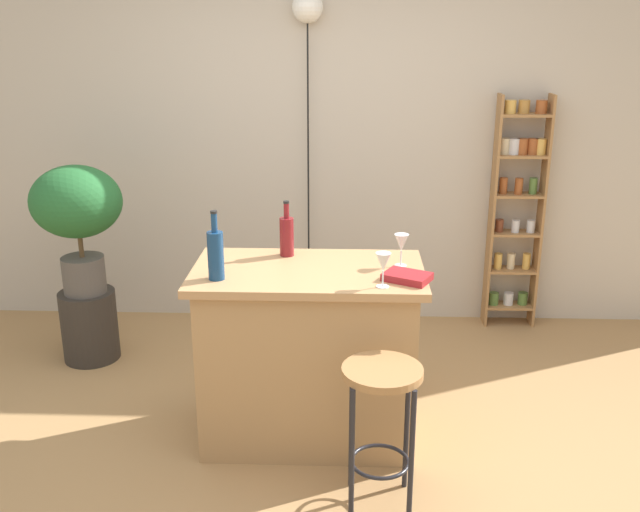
% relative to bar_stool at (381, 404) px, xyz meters
% --- Properties ---
extents(ground, '(12.00, 12.00, 0.00)m').
position_rel_bar_stool_xyz_m(ground, '(-0.35, 0.27, -0.51)').
color(ground, '#A37A4C').
extents(back_wall, '(6.40, 0.10, 2.80)m').
position_rel_bar_stool_xyz_m(back_wall, '(-0.35, 2.22, 0.89)').
color(back_wall, '#BCB2A3').
rests_on(back_wall, ground).
extents(kitchen_counter, '(1.15, 0.66, 0.92)m').
position_rel_bar_stool_xyz_m(kitchen_counter, '(-0.35, 0.57, -0.04)').
color(kitchen_counter, '#A87F51').
rests_on(kitchen_counter, ground).
extents(bar_stool, '(0.35, 0.35, 0.68)m').
position_rel_bar_stool_xyz_m(bar_stool, '(0.00, 0.00, 0.00)').
color(bar_stool, black).
rests_on(bar_stool, ground).
extents(spice_shelf, '(0.35, 0.15, 1.63)m').
position_rel_bar_stool_xyz_m(spice_shelf, '(1.02, 2.08, 0.37)').
color(spice_shelf, '#9E7042').
rests_on(spice_shelf, ground).
extents(plant_stool, '(0.35, 0.35, 0.46)m').
position_rel_bar_stool_xyz_m(plant_stool, '(-1.80, 1.41, -0.28)').
color(plant_stool, '#2D2823').
rests_on(plant_stool, ground).
extents(potted_plant, '(0.56, 0.50, 0.81)m').
position_rel_bar_stool_xyz_m(potted_plant, '(-1.80, 1.41, 0.48)').
color(potted_plant, '#514C47').
rests_on(potted_plant, plant_stool).
extents(bottle_soda_blue, '(0.08, 0.08, 0.33)m').
position_rel_bar_stool_xyz_m(bottle_soda_blue, '(-0.77, 0.41, 0.54)').
color(bottle_soda_blue, navy).
rests_on(bottle_soda_blue, kitchen_counter).
extents(bottle_sauce_amber, '(0.07, 0.07, 0.29)m').
position_rel_bar_stool_xyz_m(bottle_sauce_amber, '(-0.47, 0.78, 0.52)').
color(bottle_sauce_amber, maroon).
rests_on(bottle_sauce_amber, kitchen_counter).
extents(wine_glass_left, '(0.07, 0.07, 0.16)m').
position_rel_bar_stool_xyz_m(wine_glass_left, '(0.11, 0.64, 0.53)').
color(wine_glass_left, silver).
rests_on(wine_glass_left, kitchen_counter).
extents(wine_glass_center, '(0.07, 0.07, 0.16)m').
position_rel_bar_stool_xyz_m(wine_glass_center, '(0.01, 0.34, 0.53)').
color(wine_glass_center, silver).
rests_on(wine_glass_center, kitchen_counter).
extents(cookbook, '(0.26, 0.23, 0.03)m').
position_rel_bar_stool_xyz_m(cookbook, '(0.13, 0.43, 0.43)').
color(cookbook, maroon).
rests_on(cookbook, kitchen_counter).
extents(pendant_globe_light, '(0.20, 0.20, 2.28)m').
position_rel_bar_stool_xyz_m(pendant_globe_light, '(-0.43, 2.11, 1.63)').
color(pendant_globe_light, black).
rests_on(pendant_globe_light, ground).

